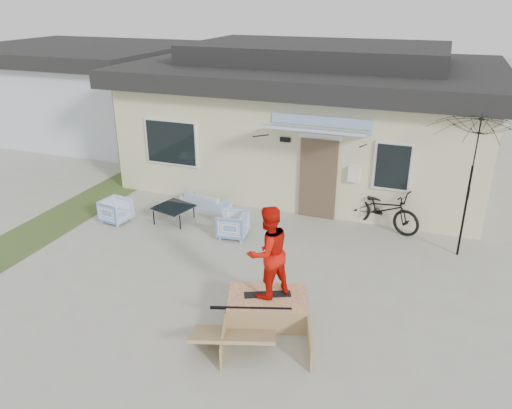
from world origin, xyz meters
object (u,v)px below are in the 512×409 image
(skate_ramp, at_px, (267,308))
(skateboard, at_px, (268,294))
(skater, at_px, (268,251))
(coffee_table, at_px, (174,214))
(armchair_left, at_px, (116,209))
(patio_umbrella, at_px, (470,181))
(bicycle, at_px, (383,205))
(loveseat, at_px, (205,198))
(armchair_right, at_px, (233,223))

(skate_ramp, height_order, skateboard, skateboard)
(skate_ramp, bearing_deg, skater, 90.00)
(coffee_table, xyz_separation_m, skateboard, (3.61, -3.09, 0.28))
(coffee_table, height_order, skate_ramp, skate_ramp)
(armchair_left, xyz_separation_m, patio_umbrella, (8.22, 1.16, 1.41))
(coffee_table, xyz_separation_m, skater, (3.61, -3.09, 1.15))
(armchair_left, relative_size, bicycle, 0.34)
(loveseat, xyz_separation_m, skate_ramp, (3.28, -4.27, -0.04))
(coffee_table, distance_m, bicycle, 5.26)
(armchair_right, xyz_separation_m, skate_ramp, (1.87, -2.85, -0.11))
(armchair_right, bearing_deg, skateboard, 26.23)
(armchair_right, bearing_deg, loveseat, -142.53)
(armchair_left, height_order, skateboard, armchair_left)
(skater, bearing_deg, patio_umbrella, 175.25)
(armchair_left, xyz_separation_m, bicycle, (6.41, 1.98, 0.30))
(bicycle, distance_m, skate_ramp, 4.81)
(armchair_left, height_order, skater, skater)
(armchair_left, bearing_deg, coffee_table, -60.68)
(skate_ramp, distance_m, skater, 1.13)
(loveseat, height_order, armchair_right, armchair_right)
(armchair_right, bearing_deg, bicycle, 110.52)
(loveseat, relative_size, skater, 0.82)
(loveseat, xyz_separation_m, armchair_right, (1.41, -1.42, 0.07))
(patio_umbrella, bearing_deg, loveseat, 175.56)
(loveseat, relative_size, patio_umbrella, 0.57)
(armchair_left, relative_size, skater, 0.40)
(coffee_table, relative_size, skateboard, 1.00)
(armchair_left, bearing_deg, skate_ramp, -109.39)
(skateboard, bearing_deg, skater, 65.52)
(loveseat, height_order, skate_ramp, loveseat)
(patio_umbrella, xyz_separation_m, skate_ramp, (-3.22, -3.76, -1.52))
(bicycle, relative_size, patio_umbrella, 0.81)
(armchair_right, bearing_deg, coffee_table, -106.55)
(patio_umbrella, xyz_separation_m, skateboard, (-3.23, -3.72, -1.26))
(patio_umbrella, height_order, skater, skater)
(coffee_table, xyz_separation_m, bicycle, (5.04, 1.44, 0.42))
(coffee_table, relative_size, skate_ramp, 0.45)
(skateboard, height_order, skater, skater)
(skate_ramp, bearing_deg, armchair_left, 134.24)
(armchair_left, relative_size, skate_ramp, 0.36)
(skateboard, bearing_deg, coffee_table, 114.96)
(armchair_left, xyz_separation_m, coffee_table, (1.37, 0.53, -0.13))
(loveseat, xyz_separation_m, coffee_table, (-0.35, -1.13, -0.06))
(armchair_right, distance_m, skateboard, 3.36)
(armchair_right, height_order, skateboard, armchair_right)
(patio_umbrella, bearing_deg, armchair_left, -171.96)
(armchair_right, xyz_separation_m, skater, (1.85, -2.80, 1.02))
(coffee_table, relative_size, bicycle, 0.42)
(armchair_right, distance_m, bicycle, 3.72)
(armchair_right, xyz_separation_m, coffee_table, (-1.76, 0.29, -0.14))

